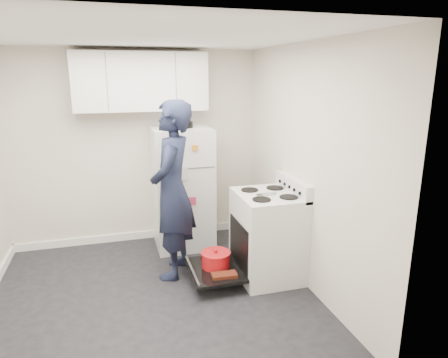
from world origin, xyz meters
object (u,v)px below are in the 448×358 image
object	(u,v)px
open_oven_door	(215,264)
electric_range	(266,236)
person	(172,191)
refrigerator	(182,187)

from	to	relation	value
open_oven_door	electric_range	bearing A→B (deg)	-2.60
electric_range	open_oven_door	bearing A→B (deg)	177.40
electric_range	person	xyz separation A→B (m)	(-0.97, 0.34, 0.50)
refrigerator	person	bearing A→B (deg)	-107.66
open_oven_door	refrigerator	world-z (taller)	refrigerator
person	refrigerator	bearing A→B (deg)	-174.87
refrigerator	person	size ratio (longest dim) A/B	0.84
electric_range	refrigerator	xyz separation A→B (m)	(-0.72, 1.10, 0.31)
electric_range	person	world-z (taller)	person
electric_range	open_oven_door	world-z (taller)	electric_range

